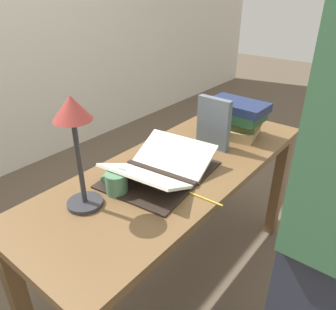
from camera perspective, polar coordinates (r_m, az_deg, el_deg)
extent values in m
plane|color=brown|center=(1.92, 1.41, -20.93)|extent=(12.00, 12.00, 0.00)
cube|color=brown|center=(1.46, 1.72, -2.49)|extent=(1.51, 0.57, 0.03)
cube|color=brown|center=(2.10, 18.55, -5.28)|extent=(0.06, 0.06, 0.69)
cube|color=brown|center=(1.51, -24.41, -22.18)|extent=(0.06, 0.06, 0.69)
cube|color=brown|center=(2.26, 7.67, -1.43)|extent=(0.06, 0.06, 0.69)
cube|color=black|center=(1.38, -1.32, -3.16)|extent=(0.06, 0.34, 0.02)
cube|color=black|center=(1.30, -4.30, -5.71)|extent=(0.26, 0.37, 0.01)
cube|color=black|center=(1.47, 1.30, -1.30)|extent=(0.26, 0.37, 0.01)
cube|color=white|center=(1.29, -3.94, -3.67)|extent=(0.23, 0.35, 0.10)
cube|color=white|center=(1.44, 0.98, 0.03)|extent=(0.23, 0.35, 0.10)
cube|color=tan|center=(1.78, 11.62, 4.31)|extent=(0.25, 0.26, 0.05)
cube|color=brown|center=(1.76, 11.76, 5.65)|extent=(0.20, 0.27, 0.04)
cube|color=#234C2D|center=(1.75, 11.90, 6.98)|extent=(0.19, 0.27, 0.05)
cube|color=#1E284C|center=(1.73, 12.04, 8.40)|extent=(0.19, 0.30, 0.04)
cube|color=slate|center=(1.58, 7.93, 5.49)|extent=(0.04, 0.17, 0.25)
cylinder|color=#2D2D33|center=(1.24, -14.22, -8.10)|extent=(0.13, 0.13, 0.02)
cylinder|color=#2D2D33|center=(1.16, -15.17, -1.40)|extent=(0.02, 0.02, 0.32)
cone|color=#99332D|center=(1.08, -16.48, 7.89)|extent=(0.13, 0.13, 0.08)
cylinder|color=#4C7F5B|center=(1.27, -8.94, -4.85)|extent=(0.09, 0.09, 0.08)
torus|color=#4C7F5B|center=(1.29, -10.81, -4.43)|extent=(0.02, 0.05, 0.05)
cylinder|color=gold|center=(1.25, 6.11, -7.45)|extent=(0.02, 0.17, 0.01)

